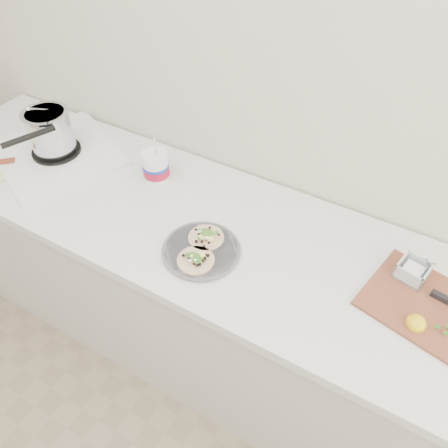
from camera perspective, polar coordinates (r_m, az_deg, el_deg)
The scene contains 5 objects.
counter at distance 1.92m, azimuth -3.48°, elevation -8.49°, with size 2.44×0.66×0.90m.
stove at distance 1.94m, azimuth -21.47°, elevation 10.32°, with size 0.63×0.62×0.24m.
taco_plate at distance 1.44m, azimuth -3.02°, elevation -3.22°, with size 0.26×0.26×0.04m.
tub at distance 1.71m, azimuth -8.89°, elevation 7.60°, with size 0.10×0.10×0.23m.
cutboard at distance 1.44m, azimuth 26.09°, elevation -9.66°, with size 0.46×0.36×0.06m.
Camera 1 is at (0.67, 0.50, 1.99)m, focal length 35.00 mm.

